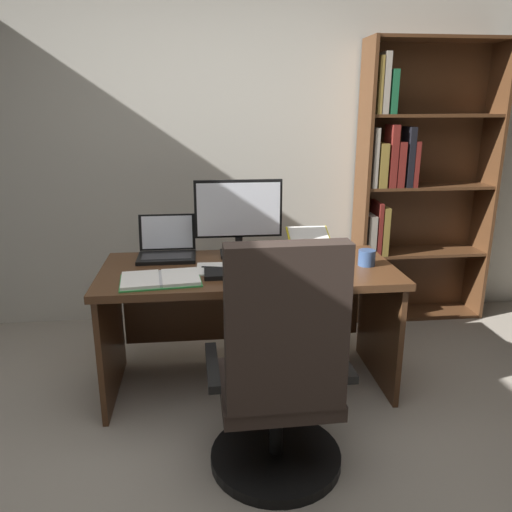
% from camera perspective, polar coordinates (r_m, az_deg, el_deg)
% --- Properties ---
extents(wall_back, '(5.40, 0.12, 2.76)m').
position_cam_1_polar(wall_back, '(3.75, -3.12, 13.66)').
color(wall_back, beige).
rests_on(wall_back, ground).
extents(desk, '(1.61, 0.73, 0.73)m').
position_cam_1_polar(desk, '(2.90, -0.99, -4.52)').
color(desk, '#4C2D19').
rests_on(desk, ground).
extents(bookshelf, '(0.98, 0.30, 2.03)m').
position_cam_1_polar(bookshelf, '(3.88, 16.94, 7.22)').
color(bookshelf, '#4C2D19').
rests_on(bookshelf, ground).
extents(office_chair, '(0.62, 0.60, 1.10)m').
position_cam_1_polar(office_chair, '(2.17, 2.82, -14.18)').
color(office_chair, black).
rests_on(office_chair, ground).
extents(monitor, '(0.51, 0.16, 0.45)m').
position_cam_1_polar(monitor, '(2.93, -2.06, 4.43)').
color(monitor, black).
rests_on(monitor, desk).
extents(laptop, '(0.33, 0.28, 0.24)m').
position_cam_1_polar(laptop, '(2.97, -10.10, 0.82)').
color(laptop, black).
rests_on(laptop, desk).
extents(keyboard, '(0.42, 0.15, 0.02)m').
position_cam_1_polar(keyboard, '(2.63, -1.39, -1.94)').
color(keyboard, black).
rests_on(keyboard, desk).
extents(computer_mouse, '(0.06, 0.10, 0.04)m').
position_cam_1_polar(computer_mouse, '(2.66, 5.05, -1.55)').
color(computer_mouse, black).
rests_on(computer_mouse, desk).
extents(reading_stand_with_book, '(0.26, 0.27, 0.13)m').
position_cam_1_polar(reading_stand_with_book, '(3.09, 6.12, 1.80)').
color(reading_stand_with_book, black).
rests_on(reading_stand_with_book, desk).
extents(open_binder, '(0.43, 0.30, 0.02)m').
position_cam_1_polar(open_binder, '(2.58, -10.81, -2.60)').
color(open_binder, green).
rests_on(open_binder, desk).
extents(notepad, '(0.16, 0.22, 0.01)m').
position_cam_1_polar(notepad, '(2.72, -5.19, -1.47)').
color(notepad, white).
rests_on(notepad, desk).
extents(pen, '(0.14, 0.04, 0.01)m').
position_cam_1_polar(pen, '(2.72, -4.77, -1.28)').
color(pen, black).
rests_on(pen, notepad).
extents(coffee_mug, '(0.09, 0.09, 0.09)m').
position_cam_1_polar(coffee_mug, '(2.85, 12.49, -0.19)').
color(coffee_mug, '#334C7A').
rests_on(coffee_mug, desk).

